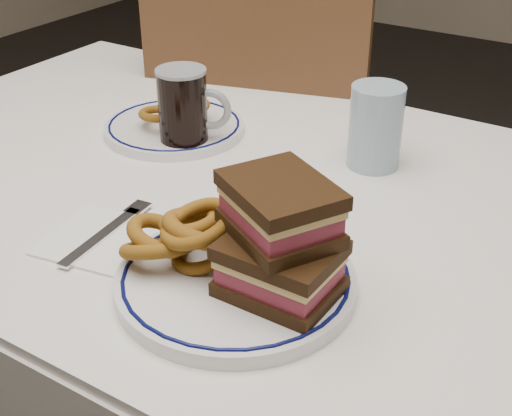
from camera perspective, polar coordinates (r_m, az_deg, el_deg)
The scene contains 11 objects.
dining_table at distance 1.15m, azimuth -3.59°, elevation -2.02°, with size 1.27×0.87×0.75m.
chair_far at distance 1.65m, azimuth 1.06°, elevation 4.38°, with size 0.57×0.57×1.00m.
main_plate at distance 0.84m, azimuth -1.62°, elevation -5.82°, with size 0.28×0.28×0.02m.
reuben_sandwich at distance 0.78m, azimuth 1.95°, elevation -2.49°, with size 0.16×0.15×0.13m.
onion_rings_main at distance 0.85m, azimuth -5.70°, elevation -2.13°, with size 0.14×0.13×0.10m.
ketchup_ramekin at distance 0.92m, azimuth -0.18°, elevation -0.74°, with size 0.05×0.05×0.03m.
beer_mug at distance 1.16m, azimuth -5.75°, elevation 7.91°, with size 0.12×0.08×0.13m.
water_glass at distance 1.12m, azimuth 9.55°, elevation 6.43°, with size 0.08×0.08×0.13m, color #95ADC0.
far_plate at distance 1.25m, azimuth -6.55°, elevation 6.44°, with size 0.24×0.24×0.02m.
onion_rings_far at distance 1.23m, azimuth -6.21°, elevation 7.52°, with size 0.10×0.12×0.06m.
napkin_fork at distance 0.96m, azimuth -12.16°, elevation -2.31°, with size 0.16×0.18×0.01m.
Camera 1 is at (0.59, -0.78, 1.25)m, focal length 50.00 mm.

